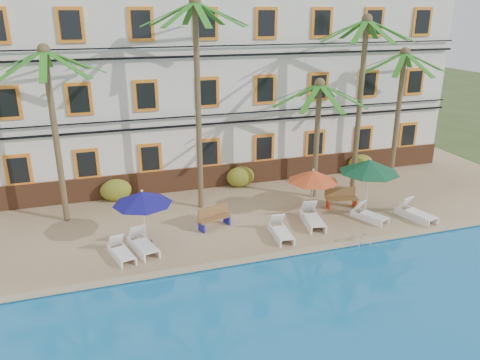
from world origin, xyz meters
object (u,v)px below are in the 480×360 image
object	(u,v)px
lounger_f	(415,213)
bench_left	(213,217)
palm_c	(318,120)
lounger_c	(281,231)
palm_d	(362,82)
umbrella_green	(369,166)
lounger_b	(143,244)
pool_ladder	(360,244)
lounger_e	(369,214)
palm_b	(197,80)
lounger_d	(312,218)
palm_e	(400,96)
umbrella_red	(313,176)
lounger_a	(121,251)
bench_right	(341,198)
umbrella_blue	(142,198)
palm_a	(52,111)

from	to	relation	value
lounger_f	bench_left	xyz separation A→B (m)	(-8.82, 1.91, 0.18)
palm_c	lounger_c	distance (m)	6.09
palm_d	umbrella_green	bearing A→B (deg)	-110.34
palm_c	lounger_b	world-z (taller)	palm_c
lounger_c	pool_ladder	distance (m)	3.21
lounger_e	bench_left	size ratio (longest dim) A/B	1.12
palm_b	palm_d	bearing A→B (deg)	-0.21
umbrella_green	lounger_d	size ratio (longest dim) A/B	1.31
palm_e	lounger_e	xyz separation A→B (m)	(-4.06, -4.26, -4.37)
palm_d	lounger_c	size ratio (longest dim) A/B	4.78
umbrella_green	lounger_c	distance (m)	5.09
umbrella_red	lounger_c	world-z (taller)	umbrella_red
palm_c	umbrella_red	world-z (taller)	palm_c
palm_c	lounger_a	size ratio (longest dim) A/B	3.36
palm_c	lounger_e	world-z (taller)	palm_c
bench_left	lounger_c	bearing A→B (deg)	-35.90
umbrella_green	lounger_f	distance (m)	2.95
lounger_b	lounger_f	world-z (taller)	lounger_f
lounger_c	palm_d	bearing A→B (deg)	35.04
palm_c	bench_right	distance (m)	3.85
umbrella_green	lounger_a	distance (m)	11.18
lounger_a	umbrella_red	bearing A→B (deg)	8.32
palm_b	bench_right	bearing A→B (deg)	-17.46
palm_d	palm_e	distance (m)	2.95
palm_e	bench_left	world-z (taller)	palm_e
palm_b	pool_ladder	xyz separation A→B (m)	(5.21, -5.58, -5.96)
palm_b	lounger_c	distance (m)	7.37
lounger_e	bench_left	bearing A→B (deg)	168.42
umbrella_green	pool_ladder	size ratio (longest dim) A/B	3.60
lounger_c	lounger_e	distance (m)	4.39
lounger_f	pool_ladder	world-z (taller)	lounger_f
lounger_f	umbrella_red	bearing A→B (deg)	159.16
lounger_d	lounger_f	bearing A→B (deg)	-10.69
palm_d	lounger_a	bearing A→B (deg)	-162.71
palm_d	lounger_d	xyz separation A→B (m)	(-3.92, -3.29, -5.24)
palm_c	lounger_f	size ratio (longest dim) A/B	2.97
lounger_b	lounger_c	distance (m)	5.58
palm_e	lounger_a	size ratio (longest dim) A/B	4.04
lounger_c	umbrella_blue	bearing A→B (deg)	168.91
lounger_b	umbrella_blue	bearing A→B (deg)	71.14
umbrella_blue	bench_left	bearing A→B (deg)	12.96
palm_a	palm_d	world-z (taller)	palm_d
palm_b	palm_d	distance (m)	8.12
umbrella_blue	lounger_d	xyz separation A→B (m)	(7.16, -0.35, -1.68)
palm_b	bench_right	xyz separation A→B (m)	(6.34, -1.99, -5.49)
lounger_a	bench_left	bearing A→B (deg)	20.69
palm_a	lounger_c	xyz separation A→B (m)	(8.44, -4.40, -4.66)
palm_e	umbrella_red	xyz separation A→B (m)	(-6.34, -3.13, -2.69)
lounger_a	lounger_e	size ratio (longest dim) A/B	0.99
lounger_c	lounger_f	distance (m)	6.42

